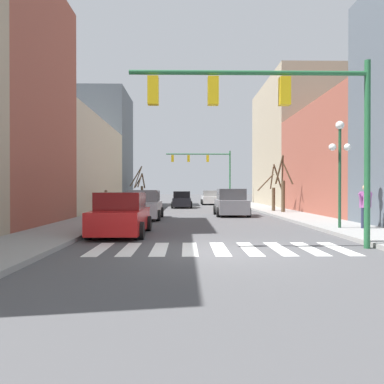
{
  "coord_description": "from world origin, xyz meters",
  "views": [
    {
      "loc": [
        -1.03,
        -10.63,
        1.79
      ],
      "look_at": [
        -0.39,
        25.73,
        1.53
      ],
      "focal_mm": 35.0,
      "sensor_mm": 36.0,
      "label": 1
    }
  ],
  "objects_px": {
    "street_tree_right_near": "(141,187)",
    "car_driving_toward_lane": "(182,200)",
    "car_parked_right_far": "(121,215)",
    "street_lamp_right_corner": "(340,152)",
    "car_parked_left_far": "(210,198)",
    "street_tree_right_mid": "(283,188)",
    "traffic_signal_near": "(276,108)",
    "traffic_signal_far": "(206,164)",
    "car_driving_away_lane": "(144,206)",
    "pedestrian_crossing_street": "(106,199)",
    "street_tree_left_near": "(273,192)",
    "car_parked_right_mid": "(231,203)",
    "pedestrian_waiting_at_curb": "(365,202)"
  },
  "relations": [
    {
      "from": "car_driving_toward_lane",
      "to": "car_parked_right_mid",
      "type": "bearing_deg",
      "value": 17.31
    },
    {
      "from": "street_tree_right_near",
      "to": "street_tree_left_near",
      "type": "bearing_deg",
      "value": -46.77
    },
    {
      "from": "traffic_signal_near",
      "to": "car_parked_left_far",
      "type": "relative_size",
      "value": 1.54
    },
    {
      "from": "pedestrian_waiting_at_curb",
      "to": "street_tree_right_near",
      "type": "relative_size",
      "value": 0.44
    },
    {
      "from": "traffic_signal_far",
      "to": "car_parked_left_far",
      "type": "relative_size",
      "value": 1.69
    },
    {
      "from": "traffic_signal_far",
      "to": "pedestrian_crossing_street",
      "type": "bearing_deg",
      "value": -112.06
    },
    {
      "from": "pedestrian_crossing_street",
      "to": "street_tree_left_near",
      "type": "relative_size",
      "value": 0.45
    },
    {
      "from": "car_parked_left_far",
      "to": "car_parked_right_far",
      "type": "relative_size",
      "value": 1.08
    },
    {
      "from": "traffic_signal_near",
      "to": "street_lamp_right_corner",
      "type": "relative_size",
      "value": 1.6
    },
    {
      "from": "car_parked_left_far",
      "to": "car_parked_right_far",
      "type": "bearing_deg",
      "value": 169.42
    },
    {
      "from": "street_tree_right_near",
      "to": "pedestrian_waiting_at_curb",
      "type": "bearing_deg",
      "value": -63.57
    },
    {
      "from": "street_tree_right_near",
      "to": "street_lamp_right_corner",
      "type": "bearing_deg",
      "value": -65.27
    },
    {
      "from": "street_lamp_right_corner",
      "to": "car_driving_toward_lane",
      "type": "bearing_deg",
      "value": 108.86
    },
    {
      "from": "car_driving_toward_lane",
      "to": "street_tree_right_near",
      "type": "relative_size",
      "value": 1.05
    },
    {
      "from": "traffic_signal_near",
      "to": "street_tree_left_near",
      "type": "xyz_separation_m",
      "value": [
        4.0,
        17.26,
        -2.64
      ]
    },
    {
      "from": "car_parked_right_far",
      "to": "street_tree_right_near",
      "type": "relative_size",
      "value": 1.04
    },
    {
      "from": "street_tree_right_mid",
      "to": "car_driving_away_lane",
      "type": "bearing_deg",
      "value": -154.77
    },
    {
      "from": "street_lamp_right_corner",
      "to": "street_tree_right_mid",
      "type": "height_order",
      "value": "street_lamp_right_corner"
    },
    {
      "from": "car_driving_away_lane",
      "to": "car_parked_left_far",
      "type": "relative_size",
      "value": 0.95
    },
    {
      "from": "car_parked_right_far",
      "to": "car_driving_away_lane",
      "type": "bearing_deg",
      "value": -0.23
    },
    {
      "from": "traffic_signal_far",
      "to": "car_driving_away_lane",
      "type": "distance_m",
      "value": 24.56
    },
    {
      "from": "pedestrian_waiting_at_curb",
      "to": "street_tree_right_near",
      "type": "bearing_deg",
      "value": 94.24
    },
    {
      "from": "car_driving_toward_lane",
      "to": "car_driving_away_lane",
      "type": "bearing_deg",
      "value": -8.86
    },
    {
      "from": "car_parked_right_far",
      "to": "street_tree_left_near",
      "type": "bearing_deg",
      "value": -33.87
    },
    {
      "from": "car_driving_toward_lane",
      "to": "car_parked_left_far",
      "type": "distance_m",
      "value": 8.31
    },
    {
      "from": "traffic_signal_near",
      "to": "car_driving_toward_lane",
      "type": "relative_size",
      "value": 1.65
    },
    {
      "from": "traffic_signal_near",
      "to": "car_driving_away_lane",
      "type": "xyz_separation_m",
      "value": [
        -5.22,
        11.28,
        -3.44
      ]
    },
    {
      "from": "car_parked_right_mid",
      "to": "street_tree_right_mid",
      "type": "relative_size",
      "value": 1.0
    },
    {
      "from": "car_parked_right_far",
      "to": "pedestrian_waiting_at_curb",
      "type": "relative_size",
      "value": 2.39
    },
    {
      "from": "street_lamp_right_corner",
      "to": "car_parked_left_far",
      "type": "distance_m",
      "value": 28.36
    },
    {
      "from": "car_parked_right_mid",
      "to": "car_parked_right_far",
      "type": "bearing_deg",
      "value": 151.87
    },
    {
      "from": "car_parked_left_far",
      "to": "street_tree_left_near",
      "type": "bearing_deg",
      "value": -166.12
    },
    {
      "from": "pedestrian_crossing_street",
      "to": "street_tree_right_near",
      "type": "distance_m",
      "value": 14.75
    },
    {
      "from": "traffic_signal_near",
      "to": "street_tree_right_near",
      "type": "height_order",
      "value": "traffic_signal_near"
    },
    {
      "from": "pedestrian_crossing_street",
      "to": "street_tree_left_near",
      "type": "distance_m",
      "value": 12.5
    },
    {
      "from": "traffic_signal_near",
      "to": "car_driving_toward_lane",
      "type": "xyz_separation_m",
      "value": [
        -3.07,
        25.02,
        -3.5
      ]
    },
    {
      "from": "traffic_signal_far",
      "to": "car_driving_away_lane",
      "type": "relative_size",
      "value": 1.77
    },
    {
      "from": "traffic_signal_far",
      "to": "street_lamp_right_corner",
      "type": "bearing_deg",
      "value": -82.42
    },
    {
      "from": "car_driving_away_lane",
      "to": "car_parked_right_mid",
      "type": "bearing_deg",
      "value": -64.12
    },
    {
      "from": "car_parked_left_far",
      "to": "pedestrian_crossing_street",
      "type": "xyz_separation_m",
      "value": [
        -8.47,
        -17.73,
        0.33
      ]
    },
    {
      "from": "street_tree_right_near",
      "to": "car_driving_toward_lane",
      "type": "bearing_deg",
      "value": -45.4
    },
    {
      "from": "car_parked_left_far",
      "to": "street_tree_left_near",
      "type": "xyz_separation_m",
      "value": [
        3.8,
        -15.38,
        0.85
      ]
    },
    {
      "from": "pedestrian_crossing_street",
      "to": "street_tree_right_near",
      "type": "height_order",
      "value": "street_tree_right_near"
    },
    {
      "from": "traffic_signal_far",
      "to": "car_driving_toward_lane",
      "type": "relative_size",
      "value": 1.81
    },
    {
      "from": "car_parked_right_mid",
      "to": "car_driving_away_lane",
      "type": "distance_m",
      "value": 6.2
    },
    {
      "from": "street_tree_right_near",
      "to": "street_tree_right_mid",
      "type": "xyz_separation_m",
      "value": [
        11.98,
        -13.84,
        -0.17
      ]
    },
    {
      "from": "traffic_signal_far",
      "to": "car_parked_right_far",
      "type": "relative_size",
      "value": 1.82
    },
    {
      "from": "car_parked_right_far",
      "to": "pedestrian_waiting_at_curb",
      "type": "xyz_separation_m",
      "value": [
        10.14,
        0.96,
        0.45
      ]
    },
    {
      "from": "street_lamp_right_corner",
      "to": "street_tree_right_mid",
      "type": "relative_size",
      "value": 1.1
    },
    {
      "from": "traffic_signal_far",
      "to": "car_parked_right_mid",
      "type": "bearing_deg",
      "value": -88.59
    }
  ]
}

